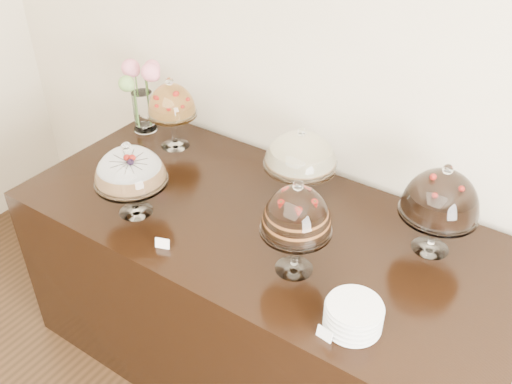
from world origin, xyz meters
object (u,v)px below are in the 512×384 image
Objects in this scene: display_counter at (262,295)px; flower_vase at (142,91)px; cake_stand_dark_choco at (441,197)px; cake_stand_sugar_sponge at (130,169)px; cake_stand_cheesecake at (301,153)px; cake_stand_choco_layer at (297,214)px; cake_stand_fruit_tart at (171,103)px; plate_stack at (353,316)px.

flower_vase reaches higher than display_counter.
cake_stand_sugar_sponge is at bearing -157.07° from cake_stand_dark_choco.
flower_vase is (-0.99, 0.04, 0.02)m from cake_stand_cheesecake.
cake_stand_choco_layer is 1.08× the size of cake_stand_fruit_tart.
flower_vase is 2.09× the size of plate_stack.
cake_stand_dark_choco reaches higher than cake_stand_sugar_sponge.
plate_stack is (0.57, -0.59, -0.16)m from cake_stand_cheesecake.
cake_stand_sugar_sponge reaches higher than plate_stack.
cake_stand_sugar_sponge is 0.88× the size of cake_stand_dark_choco.
plate_stack is (0.58, -0.32, 0.50)m from display_counter.
cake_stand_sugar_sponge is at bearing 176.72° from plate_stack.
cake_stand_fruit_tart reaches higher than plate_stack.
display_counter is 5.37× the size of flower_vase.
cake_stand_dark_choco is at bearing 19.42° from display_counter.
cake_stand_choco_layer reaches higher than display_counter.
cake_stand_sugar_sponge is 1.10m from plate_stack.
cake_stand_choco_layer is 1.10m from cake_stand_fruit_tart.
display_counter is at bearing -93.82° from cake_stand_cheesecake.
cake_stand_choco_layer is (0.76, 0.08, 0.04)m from cake_stand_sugar_sponge.
flower_vase is at bearing 162.09° from display_counter.
flower_vase reaches higher than cake_stand_cheesecake.
cake_stand_cheesecake is at bearing 176.30° from cake_stand_dark_choco.
cake_stand_cheesecake is 1.72× the size of plate_stack.
cake_stand_choco_layer reaches higher than cake_stand_fruit_tart.
plate_stack is at bearing -22.15° from flower_vase.
flower_vase is at bearing 158.21° from cake_stand_choco_layer.
cake_stand_sugar_sponge is 0.74m from cake_stand_cheesecake.
flower_vase is at bearing 177.15° from cake_stand_dark_choco.
flower_vase is (-0.97, 0.31, 0.68)m from display_counter.
cake_stand_fruit_tart is (-0.75, 0.00, 0.03)m from cake_stand_cheesecake.
flower_vase is (-0.24, 0.04, -0.01)m from cake_stand_fruit_tart.
cake_stand_choco_layer is at bearing -61.37° from cake_stand_cheesecake.
cake_stand_dark_choco is (0.39, 0.41, -0.01)m from cake_stand_choco_layer.
cake_stand_dark_choco is (1.16, 0.49, 0.03)m from cake_stand_sugar_sponge.
cake_stand_cheesecake is 0.82× the size of flower_vase.
cake_stand_dark_choco is (0.64, -0.04, 0.04)m from cake_stand_cheesecake.
display_counter is 1.04m from cake_stand_fruit_tart.
cake_stand_dark_choco is at bearing -2.85° from flower_vase.
cake_stand_dark_choco is 1.39m from cake_stand_fruit_tart.
cake_stand_sugar_sponge reaches higher than display_counter.
display_counter is 0.99m from cake_stand_dark_choco.
cake_stand_choco_layer is at bearing -133.54° from cake_stand_dark_choco.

